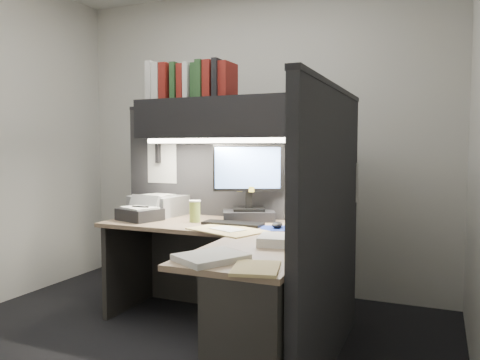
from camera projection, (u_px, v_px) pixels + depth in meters
The scene contains 21 objects.
floor at pixel (168, 350), 2.95m from camera, with size 3.50×3.50×0.00m, color black.
wall_back at pixel (254, 140), 4.24m from camera, with size 3.50×0.04×2.70m, color silver.
partition_back at pixel (232, 207), 3.74m from camera, with size 1.90×0.06×1.60m, color black.
partition_right at pixel (329, 231), 2.68m from camera, with size 0.06×1.50×1.60m, color black.
desk at pixel (228, 290), 2.75m from camera, with size 1.70×1.53×0.73m.
overhead_shelf at pixel (233, 118), 3.49m from camera, with size 1.55×0.34×0.30m, color black.
task_light_tube at pixel (226, 140), 3.37m from camera, with size 0.04×0.04×1.32m, color white.
monitor at pixel (249, 190), 3.51m from camera, with size 0.50×0.37×0.57m.
keyboard at pixel (233, 224), 3.31m from camera, with size 0.43×0.14×0.02m, color black.
mousepad at pixel (278, 228), 3.17m from camera, with size 0.23×0.21×0.00m, color navy.
mouse at pixel (277, 225), 3.17m from camera, with size 0.07×0.11×0.04m, color black.
telephone at pixel (316, 219), 3.31m from camera, with size 0.20×0.21×0.08m, color #B2A989.
coffee_cup at pixel (195, 212), 3.45m from camera, with size 0.08×0.08×0.15m, color #BCCF52.
printer at pixel (158, 205), 3.82m from camera, with size 0.39×0.33×0.16m, color gray.
notebook_stack at pixel (140, 214), 3.54m from camera, with size 0.30×0.25×0.09m, color black.
open_folder at pixel (227, 230), 3.09m from camera, with size 0.49×0.32×0.01m, color tan.
paper_stack_a at pixel (283, 240), 2.64m from camera, with size 0.27×0.23×0.05m, color white.
paper_stack_b at pixel (211, 257), 2.27m from camera, with size 0.25×0.31×0.03m, color white.
manila_stack at pixel (256, 268), 2.10m from camera, with size 0.21×0.26×0.01m, color tan.
binder_row at pixel (190, 81), 3.60m from camera, with size 0.69×0.25×0.30m.
pinned_papers at pixel (262, 180), 3.23m from camera, with size 1.76×1.31×0.51m.
Camera 1 is at (1.55, -2.46, 1.28)m, focal length 35.00 mm.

